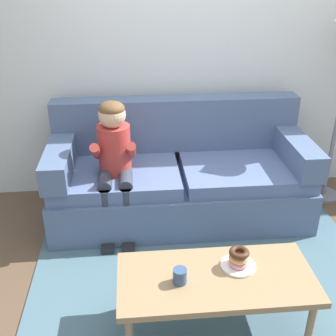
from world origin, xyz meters
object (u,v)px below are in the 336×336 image
(coffee_table, at_px, (216,282))
(donut, at_px, (238,262))
(toy_controller, at_px, (248,273))
(couch, at_px, (179,177))
(mug, at_px, (180,276))
(person_child, at_px, (114,157))

(coffee_table, height_order, donut, donut)
(coffee_table, distance_m, toy_controller, 0.67)
(couch, distance_m, donut, 1.30)
(couch, bearing_deg, coffee_table, -87.55)
(couch, bearing_deg, mug, -96.58)
(coffee_table, height_order, person_child, person_child)
(couch, bearing_deg, toy_controller, -66.03)
(couch, relative_size, coffee_table, 1.90)
(donut, relative_size, mug, 1.33)
(couch, distance_m, person_child, 0.66)
(mug, bearing_deg, toy_controller, 41.02)
(donut, xyz_separation_m, toy_controller, (0.20, 0.38, -0.43))
(couch, height_order, toy_controller, couch)
(mug, relative_size, toy_controller, 0.40)
(person_child, relative_size, toy_controller, 4.87)
(mug, height_order, toy_controller, mug)
(mug, bearing_deg, person_child, 107.95)
(couch, relative_size, donut, 18.05)
(mug, bearing_deg, couch, 83.42)
(mug, bearing_deg, donut, 15.67)
(toy_controller, bearing_deg, coffee_table, -96.35)
(couch, relative_size, person_child, 1.97)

